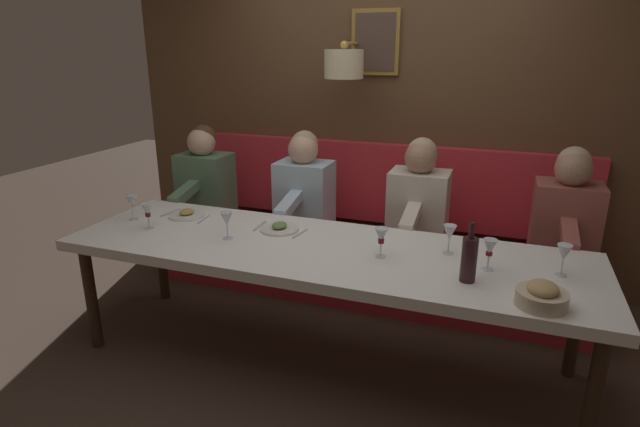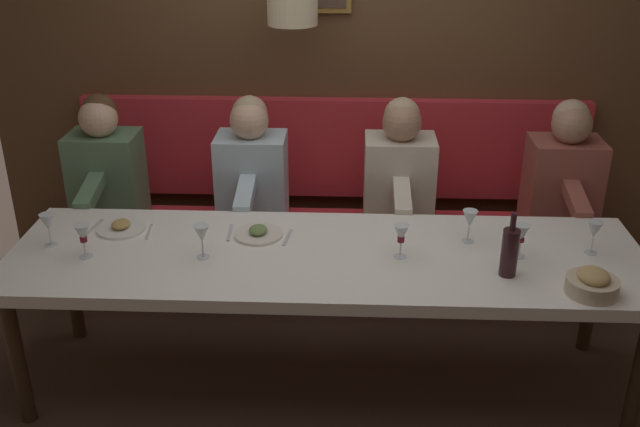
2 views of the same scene
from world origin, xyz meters
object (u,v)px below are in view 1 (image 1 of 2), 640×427
at_px(wine_glass_2, 564,254).
at_px(wine_glass_6, 381,237).
at_px(diner_near, 419,199).
at_px(wine_glass_3, 147,211).
at_px(diner_far, 205,178).
at_px(wine_glass_0, 450,233).
at_px(wine_bottle, 469,259).
at_px(diner_middle, 304,188).
at_px(wine_glass_5, 490,248).
at_px(dining_table, 322,256).
at_px(bread_bowl, 542,296).
at_px(wine_glass_4, 227,220).
at_px(wine_glass_1, 132,203).
at_px(diner_nearest, 566,214).

bearing_deg(wine_glass_2, wine_glass_6, 94.85).
bearing_deg(diner_near, wine_glass_3, 122.76).
bearing_deg(wine_glass_3, diner_far, 12.00).
xyz_separation_m(diner_near, diner_far, (0.00, 1.71, 0.00)).
distance_m(diner_near, wine_glass_2, 1.19).
bearing_deg(wine_glass_0, wine_bottle, -158.13).
relative_size(diner_near, diner_middle, 1.00).
height_order(wine_glass_2, wine_glass_5, same).
xyz_separation_m(dining_table, bread_bowl, (-0.32, -1.13, 0.11)).
relative_size(diner_near, diner_far, 1.00).
bearing_deg(wine_glass_4, wine_glass_2, -86.27).
xyz_separation_m(wine_glass_2, bread_bowl, (-0.37, 0.11, -0.07)).
distance_m(wine_glass_3, wine_bottle, 1.93).
relative_size(wine_glass_2, wine_glass_3, 1.00).
bearing_deg(diner_far, bread_bowl, -116.07).
height_order(diner_far, wine_glass_0, diner_far).
height_order(diner_near, diner_far, same).
relative_size(dining_table, wine_glass_4, 18.26).
bearing_deg(wine_glass_3, wine_glass_1, 62.31).
bearing_deg(diner_near, wine_glass_0, -158.34).
relative_size(dining_table, wine_glass_3, 18.26).
bearing_deg(wine_glass_4, wine_glass_1, 83.29).
bearing_deg(wine_glass_4, wine_glass_0, -80.25).
height_order(diner_nearest, wine_glass_3, diner_nearest).
bearing_deg(dining_table, wine_glass_3, 94.44).
height_order(wine_glass_2, wine_bottle, wine_bottle).
bearing_deg(wine_glass_0, wine_glass_5, -124.00).
height_order(diner_far, wine_glass_5, diner_far).
relative_size(diner_middle, wine_bottle, 2.64).
bearing_deg(wine_bottle, wine_glass_1, 84.82).
xyz_separation_m(diner_middle, wine_glass_6, (-0.91, -0.81, 0.04)).
distance_m(dining_table, wine_glass_4, 0.60).
bearing_deg(dining_table, wine_glass_5, -89.83).
bearing_deg(wine_glass_0, diner_far, 69.86).
relative_size(dining_table, wine_glass_0, 18.26).
bearing_deg(bread_bowl, wine_glass_5, 36.51).
bearing_deg(wine_bottle, wine_glass_5, -26.20).
distance_m(diner_nearest, wine_bottle, 1.17).
height_order(diner_near, wine_glass_2, diner_near).
height_order(wine_glass_4, wine_glass_5, same).
bearing_deg(diner_middle, wine_glass_3, 146.09).
relative_size(wine_glass_2, bread_bowl, 0.75).
bearing_deg(diner_nearest, wine_glass_0, 138.91).
bearing_deg(wine_bottle, diner_near, 21.73).
bearing_deg(wine_glass_0, dining_table, 102.20).
bearing_deg(diner_nearest, wine_glass_1, 108.05).
bearing_deg(diner_nearest, wine_glass_5, 154.15).
bearing_deg(wine_bottle, wine_glass_2, -62.64).
xyz_separation_m(diner_far, wine_glass_2, (-0.83, -2.56, 0.04)).
xyz_separation_m(diner_middle, diner_far, (0.00, 0.86, 0.00)).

